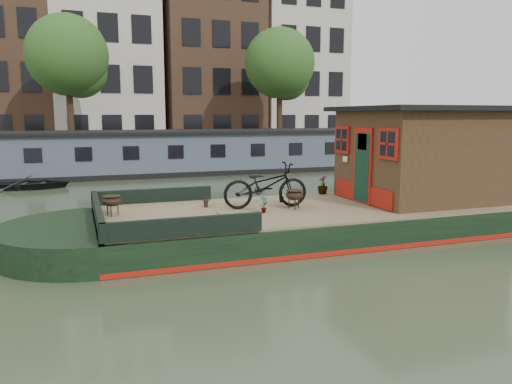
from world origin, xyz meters
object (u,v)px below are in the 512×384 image
object	(u,v)px
brazier_rear	(112,206)
bicycle	(266,185)
brazier_front	(294,199)
potted_plant_a	(264,204)
cabin	(422,153)
dinghy	(29,180)

from	to	relation	value
brazier_rear	bicycle	bearing A→B (deg)	-4.22
brazier_front	brazier_rear	world-z (taller)	brazier_front
potted_plant_a	brazier_front	size ratio (longest dim) A/B	0.89
brazier_front	cabin	bearing A→B (deg)	1.82
potted_plant_a	brazier_rear	bearing A→B (deg)	165.54
bicycle	brazier_front	xyz separation A→B (m)	(0.58, -0.38, -0.31)
bicycle	brazier_rear	bearing A→B (deg)	89.71
dinghy	brazier_front	bearing A→B (deg)	-141.31
bicycle	brazier_front	distance (m)	0.76
potted_plant_a	bicycle	bearing A→B (deg)	65.28
bicycle	potted_plant_a	world-z (taller)	bicycle
cabin	brazier_rear	bearing A→B (deg)	176.15
potted_plant_a	brazier_rear	size ratio (longest dim) A/B	0.90
bicycle	cabin	bearing A→B (deg)	-89.61
potted_plant_a	brazier_rear	world-z (taller)	brazier_rear
brazier_front	brazier_rear	bearing A→B (deg)	171.15
potted_plant_a	brazier_front	world-z (taller)	brazier_front
brazier_rear	cabin	bearing A→B (deg)	-3.85
brazier_front	dinghy	world-z (taller)	brazier_front
dinghy	brazier_rear	bearing A→B (deg)	-159.06
potted_plant_a	brazier_rear	distance (m)	3.37
brazier_front	dinghy	xyz separation A→B (m)	(-6.63, 10.69, -0.56)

